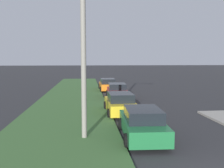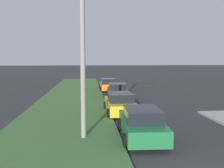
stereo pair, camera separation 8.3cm
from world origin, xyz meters
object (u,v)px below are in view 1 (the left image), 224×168
Objects in this scene: parked_car_orange at (108,85)px; streetlight at (91,45)px; parked_car_red at (117,91)px; parked_car_green at (142,123)px; parked_car_yellow at (120,104)px.

streetlight is at bearing 172.02° from parked_car_orange.
parked_car_green is at bearing -178.31° from parked_car_red.
parked_car_yellow and parked_car_orange have the same top height.
streetlight is at bearing 94.05° from parked_car_green.
parked_car_yellow is 1.00× the size of parked_car_orange.
parked_car_red is (6.58, -0.60, 0.00)m from parked_car_yellow.
parked_car_yellow is (5.29, 0.34, 0.00)m from parked_car_green.
parked_car_green is 17.78m from parked_car_orange.
streetlight is at bearing 170.27° from parked_car_red.
parked_car_yellow is 0.99× the size of parked_car_red.
parked_car_green is at bearing 179.76° from parked_car_orange.
parked_car_yellow is 12.49m from parked_car_orange.
parked_car_red is at bearing 1.51° from parked_car_green.
parked_car_orange is 0.58× the size of streetlight.
parked_car_red is 5.93m from parked_car_orange.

